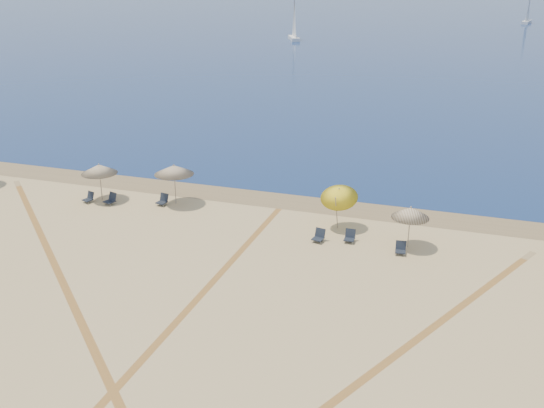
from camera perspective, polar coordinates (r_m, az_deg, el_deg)
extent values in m
plane|color=#0C2151|center=(235.50, 16.19, 17.52)|extent=(500.00, 500.00, 0.00)
plane|color=olive|center=(37.83, 1.85, 0.31)|extent=(500.00, 500.00, 0.00)
cylinder|color=gray|center=(39.03, -15.47, 1.85)|extent=(0.05, 0.05, 2.13)
cone|color=#FDE9CA|center=(38.75, -15.60, 3.12)|extent=(2.16, 2.16, 0.55)
sphere|color=gray|center=(38.66, -15.65, 3.54)|extent=(0.08, 0.08, 0.08)
cylinder|color=gray|center=(37.45, -8.90, 1.69)|extent=(0.05, 0.07, 2.29)
cone|color=#FDE9CA|center=(37.12, -9.00, 3.12)|extent=(2.34, 2.35, 0.58)
sphere|color=gray|center=(37.03, -9.02, 3.56)|extent=(0.08, 0.08, 0.08)
cylinder|color=gray|center=(33.34, 5.95, -0.83)|extent=(0.05, 1.01, 2.19)
cone|color=yellow|center=(33.38, 6.17, 0.93)|extent=(2.02, 2.07, 1.33)
sphere|color=gray|center=(33.28, 6.19, 1.42)|extent=(0.08, 0.08, 0.08)
cylinder|color=gray|center=(32.19, 12.49, -2.21)|extent=(0.05, 0.05, 2.05)
cone|color=#FDE9CA|center=(31.85, 12.61, -0.77)|extent=(1.92, 1.92, 0.55)
sphere|color=gray|center=(31.74, 12.66, -0.27)|extent=(0.08, 0.08, 0.08)
cube|color=black|center=(39.12, -16.58, 0.37)|extent=(0.65, 0.65, 0.05)
cube|color=black|center=(39.18, -16.33, 0.78)|extent=(0.55, 0.35, 0.46)
cylinder|color=#A5A5AD|center=(39.17, -16.90, 0.23)|extent=(0.02, 0.02, 0.17)
cylinder|color=#A5A5AD|center=(38.85, -16.54, 0.09)|extent=(0.02, 0.02, 0.17)
cube|color=black|center=(38.44, -14.72, 0.22)|extent=(0.72, 0.72, 0.05)
cube|color=black|center=(38.51, -14.43, 0.68)|extent=(0.60, 0.38, 0.51)
cylinder|color=#A5A5AD|center=(38.48, -15.08, 0.05)|extent=(0.02, 0.02, 0.19)
cylinder|color=#A5A5AD|center=(38.14, -14.65, -0.10)|extent=(0.02, 0.02, 0.19)
cube|color=black|center=(37.64, -10.11, 0.14)|extent=(0.65, 0.65, 0.05)
cube|color=black|center=(37.75, -9.88, 0.62)|extent=(0.58, 0.31, 0.49)
cylinder|color=#A5A5AD|center=(37.64, -10.50, -0.03)|extent=(0.02, 0.02, 0.18)
cylinder|color=#A5A5AD|center=(37.38, -9.98, -0.15)|extent=(0.02, 0.02, 0.18)
cube|color=black|center=(32.41, 4.24, -3.20)|extent=(0.64, 0.64, 0.05)
cube|color=black|center=(32.53, 4.45, -2.65)|extent=(0.57, 0.31, 0.49)
cylinder|color=#A5A5AD|center=(32.35, 3.80, -3.41)|extent=(0.02, 0.02, 0.18)
cylinder|color=#A5A5AD|center=(32.19, 4.50, -3.57)|extent=(0.02, 0.02, 0.18)
cube|color=black|center=(32.53, 7.12, -3.23)|extent=(0.53, 0.53, 0.05)
cube|color=black|center=(32.66, 7.22, -2.68)|extent=(0.53, 0.19, 0.47)
cylinder|color=#A5A5AD|center=(32.42, 6.67, -3.46)|extent=(0.02, 0.02, 0.17)
cylinder|color=#A5A5AD|center=(32.36, 7.41, -3.56)|extent=(0.02, 0.02, 0.17)
cube|color=black|center=(31.66, 11.71, -4.28)|extent=(0.56, 0.56, 0.05)
cube|color=black|center=(31.79, 11.76, -3.72)|extent=(0.53, 0.23, 0.46)
cylinder|color=#A5A5AD|center=(31.53, 11.29, -4.53)|extent=(0.02, 0.02, 0.17)
cylinder|color=#A5A5AD|center=(31.53, 12.03, -4.59)|extent=(0.02, 0.02, 0.17)
cube|color=white|center=(115.77, 2.02, 14.97)|extent=(3.52, 5.55, 0.60)
cylinder|color=gray|center=(115.39, 2.04, 16.88)|extent=(0.12, 0.12, 7.95)
cube|color=white|center=(157.09, 22.35, 15.20)|extent=(2.50, 5.46, 0.58)
cylinder|color=gray|center=(156.82, 22.56, 16.55)|extent=(0.12, 0.12, 7.70)
plane|color=tan|center=(26.38, -8.20, -10.06)|extent=(28.77, 28.77, 0.00)
plane|color=tan|center=(27.21, -7.14, -8.93)|extent=(28.77, 28.77, 0.00)
plane|color=tan|center=(22.29, 7.02, -16.69)|extent=(37.59, 37.59, 0.00)
plane|color=tan|center=(23.01, 8.76, -15.40)|extent=(37.59, 37.59, 0.00)
plane|color=tan|center=(30.62, -18.89, -6.34)|extent=(39.59, 39.59, 0.00)
plane|color=tan|center=(31.60, -19.25, -5.49)|extent=(39.59, 39.59, 0.00)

